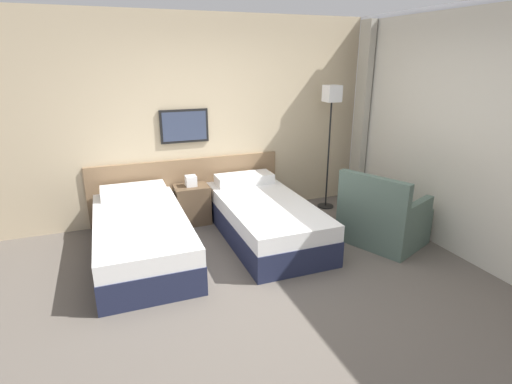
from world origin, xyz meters
TOP-DOWN VIEW (x-y plane):
  - ground_plane at (0.00, 0.00)m, footprint 16.00×16.00m
  - wall_headboard at (-0.02, 2.19)m, footprint 10.00×0.10m
  - wall_window at (2.24, -0.06)m, footprint 0.21×4.66m
  - bed_near_door at (-1.15, 1.13)m, footprint 0.98×2.02m
  - bed_near_window at (0.33, 1.13)m, footprint 0.98×2.02m
  - nightstand at (-0.41, 1.90)m, footprint 0.45×0.36m
  - floor_lamp at (1.60, 1.79)m, footprint 0.24×0.24m
  - armchair at (1.60, 0.47)m, footprint 1.02×1.09m

SIDE VIEW (x-z plane):
  - ground_plane at x=0.00m, z-range 0.00..0.00m
  - bed_near_door at x=-1.15m, z-range -0.06..0.56m
  - bed_near_window at x=0.33m, z-range -0.06..0.56m
  - nightstand at x=-0.41m, z-range -0.06..0.61m
  - armchair at x=1.60m, z-range -0.16..0.74m
  - wall_headboard at x=-0.02m, z-range -0.05..2.65m
  - wall_window at x=2.24m, z-range -0.01..2.69m
  - floor_lamp at x=1.60m, z-range 0.56..2.35m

